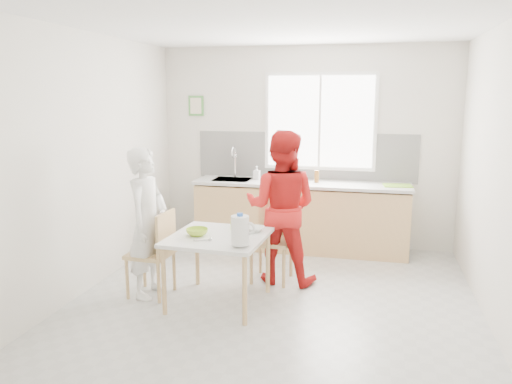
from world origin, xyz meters
TOP-DOWN VIEW (x-y plane):
  - ground at (0.00, 0.00)m, footprint 4.50×4.50m
  - room_shell at (0.00, 0.00)m, footprint 4.50×4.50m
  - window at (0.20, 2.23)m, footprint 1.50×0.06m
  - backsplash at (0.00, 2.24)m, footprint 3.00×0.02m
  - picture_frame at (-1.55, 2.23)m, footprint 0.22×0.03m
  - kitchen_counter at (-0.00, 1.95)m, footprint 2.84×0.64m
  - dining_table at (-0.53, -0.01)m, footprint 0.96×0.96m
  - chair_left at (-1.22, 0.03)m, footprint 0.44×0.44m
  - chair_far at (-0.14, 0.79)m, footprint 0.45×0.45m
  - person_white at (-1.30, 0.03)m, footprint 0.40×0.58m
  - person_red at (-0.04, 0.74)m, footprint 0.85×0.68m
  - bowl_green at (-0.74, -0.05)m, footprint 0.23×0.23m
  - bowl_white at (-0.22, 0.22)m, footprint 0.20×0.20m
  - milk_jug at (-0.23, -0.31)m, footprint 0.23×0.16m
  - green_box at (-0.42, 0.26)m, footprint 0.11×0.11m
  - spoon at (-0.63, -0.23)m, footprint 0.16×0.06m
  - cutting_board at (1.23, 1.94)m, footprint 0.38×0.29m
  - wine_bottle_a at (-0.27, 1.98)m, footprint 0.07×0.07m
  - wine_bottle_b at (-0.21, 2.10)m, footprint 0.07×0.07m
  - jar_amber at (0.20, 1.97)m, footprint 0.06×0.06m
  - soap_bottle at (-0.62, 2.02)m, footprint 0.09×0.09m

SIDE VIEW (x-z plane):
  - ground at x=0.00m, z-range 0.00..0.00m
  - kitchen_counter at x=0.00m, z-range -0.27..1.10m
  - chair_left at x=-1.22m, z-range 0.05..0.94m
  - chair_far at x=-0.14m, z-range 0.05..0.97m
  - dining_table at x=-0.53m, z-range 0.28..0.98m
  - spoon at x=-0.63m, z-range 0.70..0.72m
  - bowl_white at x=-0.22m, z-range 0.70..0.75m
  - bowl_green at x=-0.74m, z-range 0.70..0.77m
  - green_box at x=-0.42m, z-range 0.70..0.79m
  - person_white at x=-1.30m, z-range 0.00..1.54m
  - person_red at x=-0.04m, z-range 0.00..1.69m
  - milk_jug at x=-0.23m, z-range 0.71..1.00m
  - cutting_board at x=1.23m, z-range 0.92..0.93m
  - jar_amber at x=0.20m, z-range 0.92..1.08m
  - soap_bottle at x=-0.62m, z-range 0.92..1.10m
  - wine_bottle_b at x=-0.21m, z-range 0.92..1.22m
  - wine_bottle_a at x=-0.27m, z-range 0.92..1.24m
  - backsplash at x=0.00m, z-range 0.90..1.55m
  - room_shell at x=0.00m, z-range -0.61..3.89m
  - window at x=0.20m, z-range 1.05..2.35m
  - picture_frame at x=-1.55m, z-range 1.76..2.04m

